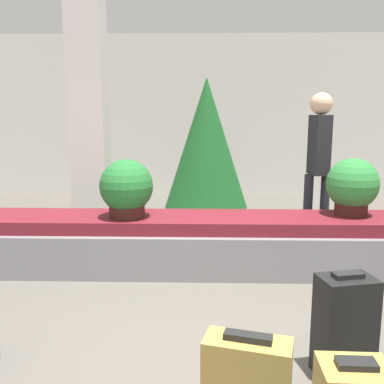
{
  "coord_description": "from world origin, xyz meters",
  "views": [
    {
      "loc": [
        0.11,
        -2.49,
        1.58
      ],
      "look_at": [
        0.0,
        1.8,
        0.81
      ],
      "focal_mm": 40.0,
      "sensor_mm": 36.0,
      "label": 1
    }
  ],
  "objects_px": {
    "traveler_0": "(319,154)",
    "decorated_tree": "(206,144)",
    "pillar": "(89,114)",
    "potted_plant_0": "(126,189)",
    "potted_plant_1": "(352,186)",
    "suitcase_4": "(344,326)"
  },
  "relations": [
    {
      "from": "pillar",
      "to": "potted_plant_1",
      "type": "xyz_separation_m",
      "value": [
        3.06,
        -1.37,
        -0.74
      ]
    },
    {
      "from": "traveler_0",
      "to": "potted_plant_0",
      "type": "bearing_deg",
      "value": 107.26
    },
    {
      "from": "pillar",
      "to": "decorated_tree",
      "type": "distance_m",
      "value": 1.8
    },
    {
      "from": "potted_plant_1",
      "to": "decorated_tree",
      "type": "distance_m",
      "value": 2.62
    },
    {
      "from": "potted_plant_0",
      "to": "potted_plant_1",
      "type": "xyz_separation_m",
      "value": [
        2.31,
        0.17,
        0.01
      ]
    },
    {
      "from": "traveler_0",
      "to": "decorated_tree",
      "type": "bearing_deg",
      "value": 37.86
    },
    {
      "from": "suitcase_4",
      "to": "potted_plant_0",
      "type": "xyz_separation_m",
      "value": [
        -1.63,
        1.78,
        0.53
      ]
    },
    {
      "from": "pillar",
      "to": "potted_plant_0",
      "type": "relative_size",
      "value": 5.41
    },
    {
      "from": "traveler_0",
      "to": "decorated_tree",
      "type": "relative_size",
      "value": 0.86
    },
    {
      "from": "pillar",
      "to": "potted_plant_0",
      "type": "xyz_separation_m",
      "value": [
        0.75,
        -1.54,
        -0.75
      ]
    },
    {
      "from": "suitcase_4",
      "to": "potted_plant_1",
      "type": "xyz_separation_m",
      "value": [
        0.68,
        1.95,
        0.54
      ]
    },
    {
      "from": "suitcase_4",
      "to": "decorated_tree",
      "type": "height_order",
      "value": "decorated_tree"
    },
    {
      "from": "traveler_0",
      "to": "decorated_tree",
      "type": "height_order",
      "value": "decorated_tree"
    },
    {
      "from": "potted_plant_1",
      "to": "traveler_0",
      "type": "distance_m",
      "value": 0.79
    },
    {
      "from": "decorated_tree",
      "to": "potted_plant_0",
      "type": "bearing_deg",
      "value": -109.53
    },
    {
      "from": "potted_plant_1",
      "to": "decorated_tree",
      "type": "xyz_separation_m",
      "value": [
        -1.49,
        2.14,
        0.3
      ]
    },
    {
      "from": "pillar",
      "to": "potted_plant_1",
      "type": "relative_size",
      "value": 5.4
    },
    {
      "from": "pillar",
      "to": "suitcase_4",
      "type": "height_order",
      "value": "pillar"
    },
    {
      "from": "suitcase_4",
      "to": "traveler_0",
      "type": "xyz_separation_m",
      "value": [
        0.51,
        2.67,
        0.81
      ]
    },
    {
      "from": "traveler_0",
      "to": "pillar",
      "type": "bearing_deg",
      "value": 72.07
    },
    {
      "from": "decorated_tree",
      "to": "traveler_0",
      "type": "bearing_deg",
      "value": -46.83
    },
    {
      "from": "potted_plant_0",
      "to": "decorated_tree",
      "type": "height_order",
      "value": "decorated_tree"
    }
  ]
}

